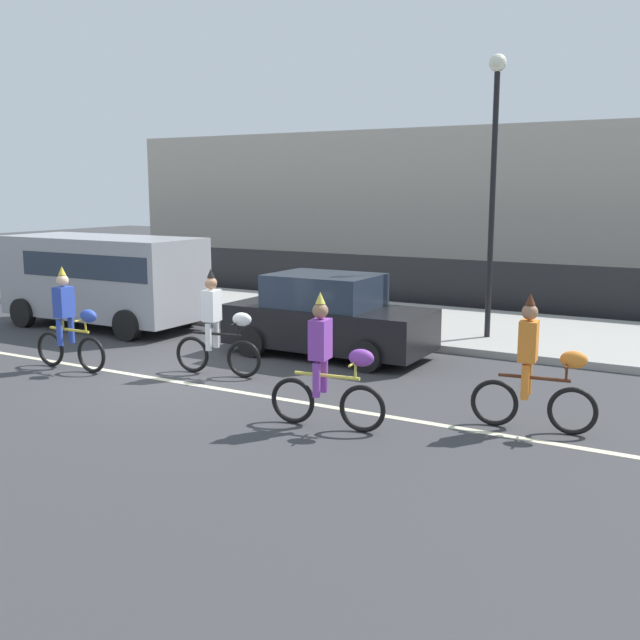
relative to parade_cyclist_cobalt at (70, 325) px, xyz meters
The scene contains 12 objects.
ground_plane 2.28m from the parade_cyclist_cobalt, 21.27° to the left, with size 80.00×80.00×0.00m, color #38383A.
road_centre_line 2.17m from the parade_cyclist_cobalt, ahead, with size 36.00×0.14×0.01m, color beige.
sidewalk_curb 7.57m from the parade_cyclist_cobalt, 74.77° to the left, with size 60.00×5.00×0.15m, color #9E9B93.
fence_line 10.36m from the parade_cyclist_cobalt, 78.99° to the left, with size 40.00×0.08×1.40m, color black.
building_backdrop 19.02m from the parade_cyclist_cobalt, 82.46° to the left, with size 28.00×8.00×5.35m, color #B2A899.
parade_cyclist_cobalt is the anchor object (origin of this frame).
parade_cyclist_zebra 2.81m from the parade_cyclist_cobalt, 21.61° to the left, with size 1.71×0.52×1.92m.
parade_cyclist_purple 5.82m from the parade_cyclist_cobalt, ahead, with size 1.71×0.51×1.92m.
parade_cyclist_orange 8.35m from the parade_cyclist_cobalt, ahead, with size 1.72×0.51×1.92m.
parked_van_grey 4.37m from the parade_cyclist_cobalt, 127.07° to the left, with size 5.00×2.22×2.18m.
parked_car_black 4.91m from the parade_cyclist_cobalt, 43.84° to the left, with size 4.10×1.92×1.64m.
street_lamp_post 9.11m from the parade_cyclist_cobalt, 45.87° to the left, with size 0.36×0.36×5.86m.
Camera 1 is at (8.74, -10.19, 3.32)m, focal length 42.00 mm.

